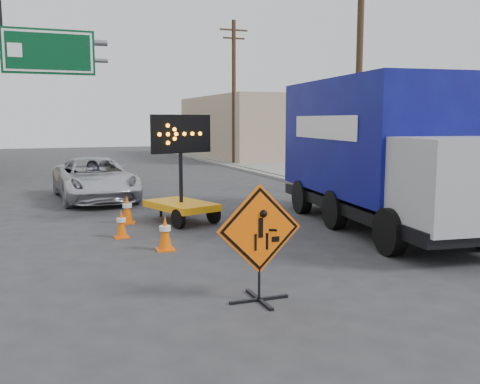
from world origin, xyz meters
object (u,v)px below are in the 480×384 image
arrow_board (181,198)px  pickup_truck (95,179)px  construction_sign (259,240)px  box_truck (377,161)px

arrow_board → pickup_truck: (-1.83, 5.23, 0.09)m
pickup_truck → arrow_board: bearing=-73.9°
pickup_truck → construction_sign: bearing=-87.1°
arrow_board → box_truck: 5.47m
arrow_board → pickup_truck: size_ratio=0.55×
arrow_board → box_truck: box_truck is taller
pickup_truck → box_truck: box_truck is taller
construction_sign → arrow_board: bearing=85.6°
arrow_board → construction_sign: bearing=-113.0°
construction_sign → pickup_truck: 12.23m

